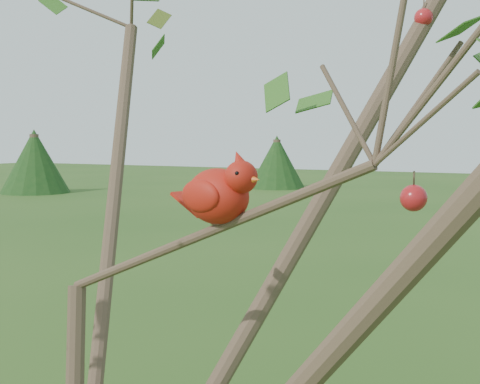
% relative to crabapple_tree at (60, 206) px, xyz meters
% --- Properties ---
extents(crabapple_tree, '(2.35, 2.05, 2.95)m').
position_rel_crabapple_tree_xyz_m(crabapple_tree, '(0.00, 0.00, 0.00)').
color(crabapple_tree, '#463525').
rests_on(crabapple_tree, ground).
extents(cardinal, '(0.19, 0.12, 0.14)m').
position_rel_crabapple_tree_xyz_m(cardinal, '(0.26, 0.10, 0.02)').
color(cardinal, red).
rests_on(cardinal, ground).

